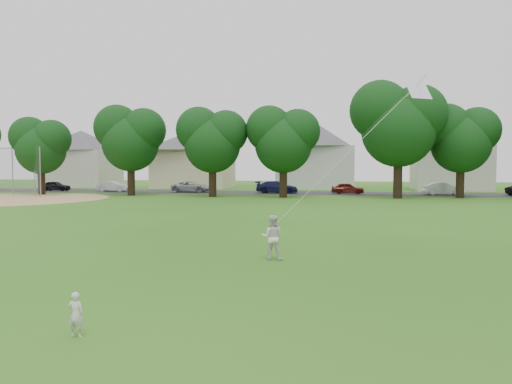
% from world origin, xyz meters
% --- Properties ---
extents(ground, '(160.00, 160.00, 0.00)m').
position_xyz_m(ground, '(0.00, 0.00, 0.00)').
color(ground, '#215012').
rests_on(ground, ground).
extents(street, '(90.00, 7.00, 0.01)m').
position_xyz_m(street, '(0.00, 42.00, 0.01)').
color(street, '#2D2D30').
rests_on(street, ground).
extents(dirt_infield, '(18.00, 18.00, 0.02)m').
position_xyz_m(dirt_infield, '(-26.00, 28.00, 0.01)').
color(dirt_infield, '#9E7F51').
rests_on(dirt_infield, ground).
extents(toddler, '(0.30, 0.20, 0.81)m').
position_xyz_m(toddler, '(-0.95, -3.17, 0.40)').
color(toddler, silver).
rests_on(toddler, ground).
extents(older_boy, '(0.71, 0.56, 1.43)m').
position_xyz_m(older_boy, '(1.40, 4.55, 0.71)').
color(older_boy, silver).
rests_on(older_boy, ground).
extents(kite, '(2.79, 1.03, 6.29)m').
position_xyz_m(kite, '(3.60, 4.83, 3.25)').
color(kite, white).
rests_on(kite, ground).
extents(baseball_backstop, '(10.56, 3.37, 4.68)m').
position_xyz_m(baseball_backstop, '(-29.29, 33.24, 2.34)').
color(baseball_backstop, gray).
rests_on(baseball_backstop, ground).
extents(tree_row, '(83.52, 9.27, 10.84)m').
position_xyz_m(tree_row, '(3.93, 35.23, 6.19)').
color(tree_row, black).
rests_on(tree_row, ground).
extents(parked_cars, '(62.77, 2.06, 1.29)m').
position_xyz_m(parked_cars, '(1.72, 41.00, 0.61)').
color(parked_cars, black).
rests_on(parked_cars, ground).
extents(house_row, '(76.92, 13.85, 10.16)m').
position_xyz_m(house_row, '(-0.62, 52.00, 4.79)').
color(house_row, beige).
rests_on(house_row, ground).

